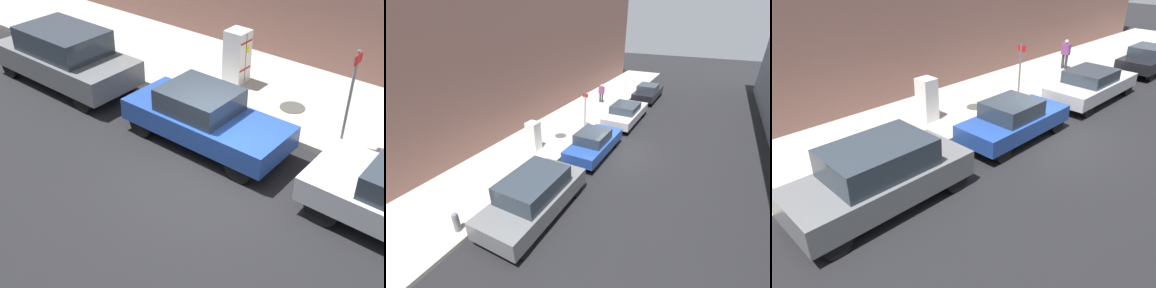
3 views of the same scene
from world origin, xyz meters
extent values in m
plane|color=black|center=(0.00, 0.00, 0.00)|extent=(80.00, 80.00, 0.00)
cube|color=#B2ADA0|center=(-4.31, 0.00, 0.08)|extent=(4.17, 44.00, 0.16)
cube|color=white|center=(-3.99, -2.11, 0.96)|extent=(0.63, 0.61, 1.60)
cube|color=black|center=(-3.99, -1.80, 0.96)|extent=(0.01, 0.01, 1.52)
cube|color=yellow|center=(-4.07, -1.80, 1.24)|extent=(0.16, 0.01, 0.22)
cube|color=red|center=(-3.99, -1.80, 1.48)|extent=(0.56, 0.01, 0.05)
cube|color=red|center=(-3.99, -1.80, 0.64)|extent=(0.56, 0.01, 0.05)
cylinder|color=#47443F|center=(-3.61, 0.06, 0.17)|extent=(0.70, 0.70, 0.02)
cylinder|color=slate|center=(-2.82, 1.84, 1.37)|extent=(0.07, 0.07, 2.41)
cube|color=red|center=(-2.82, 1.86, 2.38)|extent=(0.36, 0.02, 0.24)
cylinder|color=#333338|center=(-4.20, 7.49, 0.55)|extent=(0.14, 0.14, 0.76)
cylinder|color=#333338|center=(-4.00, 7.49, 0.55)|extent=(0.14, 0.14, 0.76)
cube|color=#7A3D7F|center=(-4.10, 7.49, 1.21)|extent=(0.44, 0.22, 0.57)
sphere|color=beige|center=(-4.10, 7.49, 1.60)|extent=(0.21, 0.21, 0.21)
cube|color=slate|center=(-0.90, -6.20, 0.69)|extent=(1.96, 4.66, 0.70)
cube|color=#2D3842|center=(-0.90, -6.20, 1.39)|extent=(1.73, 2.56, 0.70)
cylinder|color=black|center=(-1.75, -4.46, 0.34)|extent=(0.22, 0.68, 0.68)
cylinder|color=black|center=(-0.05, -4.46, 0.34)|extent=(0.22, 0.68, 0.68)
cylinder|color=black|center=(-1.75, -7.93, 0.34)|extent=(0.22, 0.68, 0.68)
cylinder|color=black|center=(-0.05, -7.93, 0.34)|extent=(0.22, 0.68, 0.68)
cube|color=#23479E|center=(-0.90, -0.85, 0.62)|extent=(1.70, 4.18, 0.55)
cube|color=#2D3842|center=(-0.90, -1.06, 1.17)|extent=(1.50, 1.75, 0.55)
cylinder|color=black|center=(-1.62, 0.64, 0.35)|extent=(0.22, 0.70, 0.70)
cylinder|color=black|center=(-0.18, 0.64, 0.35)|extent=(0.22, 0.70, 0.70)
cylinder|color=black|center=(-1.62, -2.34, 0.35)|extent=(0.22, 0.70, 0.70)
cylinder|color=black|center=(-0.18, -2.34, 0.35)|extent=(0.22, 0.70, 0.70)
cube|color=silver|center=(-0.90, 4.47, 0.64)|extent=(1.87, 4.78, 0.55)
cube|color=#2D3842|center=(-0.90, 4.23, 1.16)|extent=(1.65, 2.01, 0.50)
cylinder|color=black|center=(-1.71, 6.25, 0.36)|extent=(0.22, 0.72, 0.72)
cylinder|color=black|center=(-0.10, 6.25, 0.36)|extent=(0.22, 0.72, 0.72)
cylinder|color=black|center=(-1.71, 2.69, 0.36)|extent=(0.22, 0.72, 0.72)
cylinder|color=black|center=(-0.10, 2.69, 0.36)|extent=(0.22, 0.72, 0.72)
cube|color=black|center=(-0.90, 10.62, 0.64)|extent=(1.79, 4.35, 0.55)
cube|color=#2D3842|center=(-0.90, 10.40, 1.17)|extent=(1.58, 1.83, 0.50)
cylinder|color=black|center=(-1.67, 12.18, 0.37)|extent=(0.22, 0.73, 0.73)
cylinder|color=black|center=(-1.67, 9.06, 0.37)|extent=(0.22, 0.73, 0.73)
cylinder|color=black|center=(-0.14, 9.06, 0.37)|extent=(0.22, 0.73, 0.73)
camera|label=1|loc=(7.08, 5.24, 6.67)|focal=45.00mm
camera|label=2|loc=(4.13, -12.19, 6.94)|focal=24.00mm
camera|label=3|loc=(6.11, -10.27, 5.81)|focal=35.00mm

